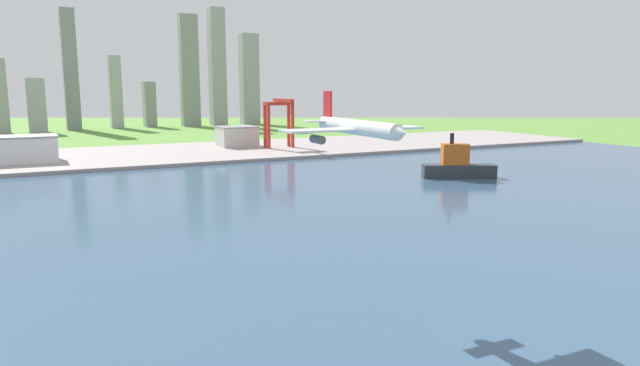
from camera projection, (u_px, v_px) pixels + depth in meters
ground_plane at (186, 202)px, 263.43m from camera, size 2400.00×2400.00×0.00m
water_bay at (226, 231)px, 210.74m from camera, size 840.00×360.00×0.15m
industrial_pier at (123, 156)px, 430.03m from camera, size 840.00×140.00×2.50m
airplane_landing at (357, 128)px, 134.26m from camera, size 35.65×38.46×11.89m
container_barge at (458, 165)px, 333.46m from camera, size 42.20×27.73×26.14m
port_crane_red at (279, 113)px, 472.97m from camera, size 23.96×37.28×40.86m
warehouse_main at (6, 149)px, 382.41m from camera, size 63.76×29.47×17.73m
warehouse_annex at (237, 136)px, 490.28m from camera, size 31.76×27.25×17.12m
distant_skyline at (107, 79)px, 723.64m from camera, size 435.17×67.76×159.90m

